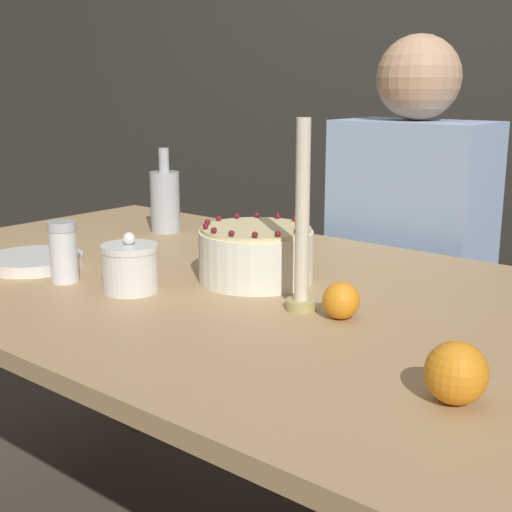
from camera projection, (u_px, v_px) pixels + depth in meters
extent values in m
cube|color=#38332D|center=(495.00, 30.00, 2.37)|extent=(8.00, 0.05, 2.60)
cube|color=tan|center=(209.00, 285.00, 1.46)|extent=(1.60, 0.99, 0.03)
cylinder|color=tan|center=(137.00, 326.00, 2.33)|extent=(0.07, 0.07, 0.71)
cylinder|color=white|center=(256.00, 256.00, 1.43)|extent=(0.23, 0.23, 0.10)
cylinder|color=beige|center=(256.00, 229.00, 1.41)|extent=(0.22, 0.22, 0.01)
sphere|color=maroon|center=(297.00, 231.00, 1.35)|extent=(0.01, 0.01, 0.01)
sphere|color=maroon|center=(306.00, 227.00, 1.39)|extent=(0.01, 0.01, 0.01)
sphere|color=maroon|center=(305.00, 222.00, 1.43)|extent=(0.01, 0.01, 0.01)
sphere|color=maroon|center=(295.00, 218.00, 1.47)|extent=(0.01, 0.01, 0.01)
sphere|color=maroon|center=(278.00, 216.00, 1.50)|extent=(0.01, 0.01, 0.01)
sphere|color=maroon|center=(257.00, 215.00, 1.51)|extent=(0.01, 0.01, 0.01)
sphere|color=maroon|center=(236.00, 216.00, 1.50)|extent=(0.01, 0.01, 0.01)
sphere|color=maroon|center=(219.00, 218.00, 1.47)|extent=(0.01, 0.01, 0.01)
sphere|color=maroon|center=(208.00, 222.00, 1.43)|extent=(0.01, 0.01, 0.01)
sphere|color=maroon|center=(206.00, 226.00, 1.39)|extent=(0.01, 0.01, 0.01)
sphere|color=maroon|center=(214.00, 230.00, 1.35)|extent=(0.01, 0.01, 0.01)
sphere|color=maroon|center=(231.00, 234.00, 1.32)|extent=(0.01, 0.01, 0.01)
sphere|color=maroon|center=(255.00, 235.00, 1.31)|extent=(0.01, 0.01, 0.01)
sphere|color=maroon|center=(279.00, 234.00, 1.32)|extent=(0.01, 0.01, 0.01)
cylinder|color=white|center=(130.00, 271.00, 1.36)|extent=(0.11, 0.11, 0.08)
cylinder|color=white|center=(129.00, 248.00, 1.34)|extent=(0.11, 0.11, 0.01)
sphere|color=white|center=(129.00, 238.00, 1.34)|extent=(0.02, 0.02, 0.02)
cylinder|color=white|center=(64.00, 256.00, 1.42)|extent=(0.06, 0.06, 0.11)
cylinder|color=silver|center=(62.00, 226.00, 1.40)|extent=(0.06, 0.06, 0.02)
cylinder|color=white|center=(34.00, 264.00, 1.55)|extent=(0.21, 0.21, 0.01)
cylinder|color=white|center=(34.00, 261.00, 1.55)|extent=(0.21, 0.21, 0.01)
cylinder|color=white|center=(33.00, 257.00, 1.54)|extent=(0.21, 0.21, 0.01)
cylinder|color=tan|center=(301.00, 304.00, 1.25)|extent=(0.05, 0.05, 0.02)
cylinder|color=silver|center=(302.00, 211.00, 1.21)|extent=(0.02, 0.02, 0.31)
cylinder|color=#B2B7BC|center=(165.00, 202.00, 1.89)|extent=(0.08, 0.08, 0.16)
cylinder|color=#B2B7BC|center=(164.00, 160.00, 1.87)|extent=(0.03, 0.03, 0.06)
sphere|color=orange|center=(456.00, 373.00, 0.88)|extent=(0.08, 0.08, 0.08)
sphere|color=orange|center=(341.00, 300.00, 1.20)|extent=(0.06, 0.06, 0.06)
cube|color=#473D33|center=(401.00, 407.00, 2.04)|extent=(0.34, 0.34, 0.45)
cube|color=#99B7E0|center=(411.00, 231.00, 1.92)|extent=(0.40, 0.24, 0.58)
sphere|color=tan|center=(419.00, 77.00, 1.82)|extent=(0.22, 0.22, 0.22)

